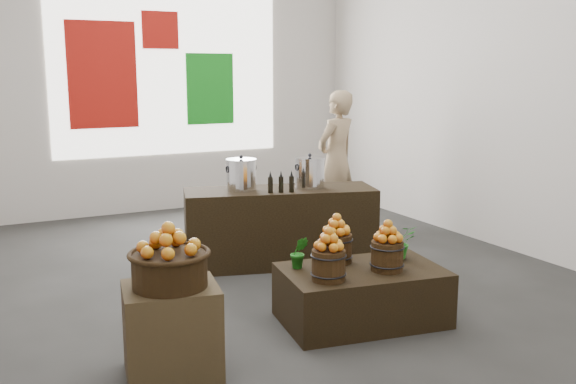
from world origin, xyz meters
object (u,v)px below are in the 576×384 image
counter (280,227)px  stock_pot_left (241,176)px  shopper (336,160)px  display_table (362,295)px  crate (172,330)px  stock_pot_center (310,173)px  wicker_basket (170,270)px

counter → stock_pot_left: bearing=-180.0°
shopper → stock_pot_left: bearing=8.6°
display_table → stock_pot_left: bearing=107.2°
display_table → counter: (0.11, 1.68, 0.18)m
crate → stock_pot_center: (2.00, 1.79, 0.63)m
crate → counter: counter is taller
display_table → crate: bearing=-164.4°
counter → shopper: bearing=55.8°
crate → display_table: bearing=6.9°
wicker_basket → shopper: shopper is taller
stock_pot_center → counter: bearing=164.1°
display_table → shopper: bearing=71.3°
stock_pot_center → wicker_basket: bearing=-138.3°
display_table → stock_pot_left: size_ratio=4.22×
wicker_basket → stock_pot_left: bearing=56.0°
wicker_basket → counter: (1.71, 1.87, -0.32)m
display_table → shopper: 3.22m
stock_pot_center → shopper: size_ratio=0.17×
crate → display_table: (1.60, 0.19, -0.08)m
shopper → crate: bearing=22.5°
wicker_basket → shopper: 4.27m
wicker_basket → stock_pot_center: 2.69m
stock_pot_center → shopper: (1.05, 1.20, -0.07)m
wicker_basket → display_table: size_ratio=0.38×
display_table → stock_pot_left: stock_pot_left is taller
stock_pot_center → display_table: bearing=-104.3°
counter → stock_pot_center: 0.62m
display_table → stock_pot_center: (0.40, 1.59, 0.72)m
counter → wicker_basket: bearing=-116.5°
stock_pot_left → counter: bearing=-15.9°
crate → stock_pot_left: size_ratio=2.02×
crate → wicker_basket: wicker_basket is taller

